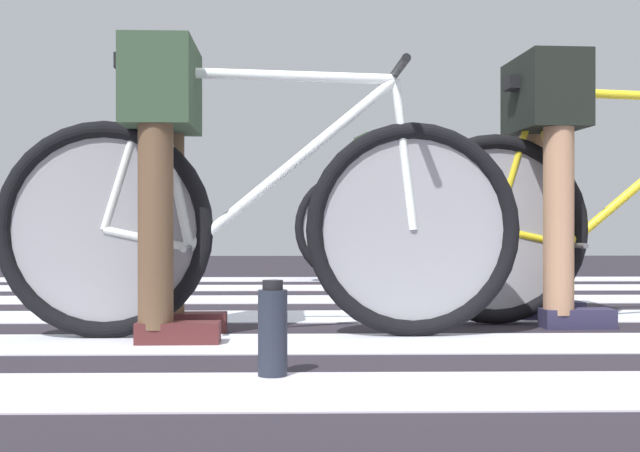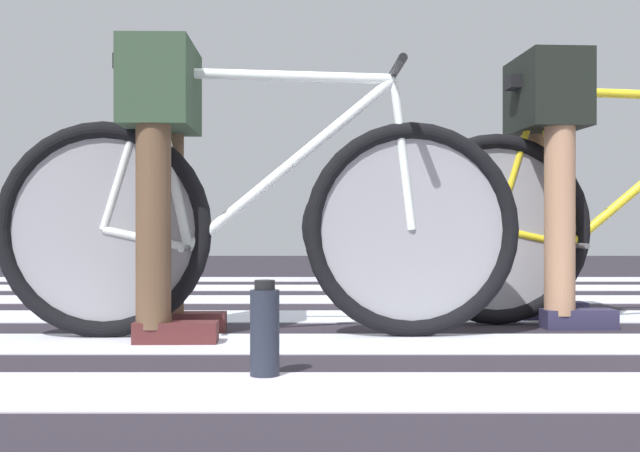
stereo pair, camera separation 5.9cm
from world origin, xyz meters
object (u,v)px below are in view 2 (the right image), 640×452
Objects in this scene: water_bottle at (266,331)px; bicycle_3_of_3 at (432,223)px; bicycle_2_of_3 at (630,222)px; bicycle_1_of_3 at (258,221)px; cyclist_2_of_3 at (550,151)px; cyclist_1_of_3 at (164,149)px; cyclist_3_of_3 at (386,187)px.

bicycle_3_of_3 is at bearing 76.03° from water_bottle.
bicycle_2_of_3 reaches higher than water_bottle.
bicycle_1_of_3 is at bearing -117.88° from bicycle_3_of_3.
bicycle_1_of_3 is at bearing -164.14° from cyclist_2_of_3.
bicycle_3_of_3 is 7.22× the size of water_bottle.
cyclist_2_of_3 is at bearing 14.39° from cyclist_1_of_3.
bicycle_1_of_3 is 7.28× the size of water_bottle.
cyclist_3_of_3 is at bearing 80.72° from water_bottle.
bicycle_1_of_3 is at bearing -112.27° from cyclist_3_of_3.
water_bottle is (-0.99, -1.09, -0.54)m from cyclist_2_of_3.
cyclist_1_of_3 is 1.43m from cyclist_2_of_3.
cyclist_3_of_3 is at bearing -180.00° from bicycle_3_of_3.
bicycle_3_of_3 is at bearing 0.00° from cyclist_3_of_3.
bicycle_1_of_3 is at bearing -167.54° from bicycle_2_of_3.
cyclist_3_of_3 is (0.64, 2.73, 0.24)m from bicycle_1_of_3.
bicycle_1_of_3 is 2.94m from bicycle_3_of_3.
cyclist_3_of_3 is at bearing 96.74° from cyclist_2_of_3.
bicycle_1_of_3 is 2.82m from cyclist_3_of_3.
cyclist_1_of_3 is 0.56× the size of bicycle_3_of_3.
cyclist_2_of_3 reaches higher than bicycle_1_of_3.
bicycle_3_of_3 is 1.78× the size of cyclist_3_of_3.
bicycle_3_of_3 is at bearing 89.33° from cyclist_2_of_3.
cyclist_3_of_3 is (0.95, 2.74, -0.00)m from cyclist_1_of_3.
bicycle_3_of_3 is at bearing 70.11° from bicycle_1_of_3.
bicycle_2_of_3 is at bearing -88.86° from bicycle_3_of_3.
cyclist_2_of_3 is 1.57m from water_bottle.
cyclist_3_of_3 is at bearing 69.76° from cyclist_1_of_3.
bicycle_3_of_3 reaches higher than water_bottle.
bicycle_3_of_3 is at bearing 64.63° from cyclist_1_of_3.
cyclist_2_of_3 is 0.58× the size of bicycle_3_of_3.
cyclist_2_of_3 is 2.42m from bicycle_3_of_3.
cyclist_2_of_3 is 1.04× the size of cyclist_3_of_3.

